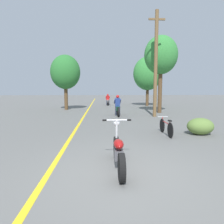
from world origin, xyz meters
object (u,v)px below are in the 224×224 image
motorcycle_foreground (118,151)px  bicycle_parked (166,127)px  roadside_tree_right_far (148,74)px  utility_pole (156,63)px  motorcycle_rider_lead (118,108)px  roadside_tree_left (65,72)px  motorcycle_rider_far (108,101)px  roadside_tree_right_near (161,56)px

motorcycle_foreground → bicycle_parked: size_ratio=1.24×
roadside_tree_right_far → motorcycle_foreground: roadside_tree_right_far is taller
bicycle_parked → utility_pole: bearing=79.5°
motorcycle_rider_lead → motorcycle_foreground: bearing=-94.7°
roadside_tree_left → motorcycle_rider_far: roadside_tree_left is taller
bicycle_parked → roadside_tree_right_far: bearing=79.9°
motorcycle_rider_far → motorcycle_foreground: bearing=-91.2°
roadside_tree_left → bicycle_parked: 12.48m
utility_pole → bicycle_parked: (-1.02, -5.53, -3.29)m
roadside_tree_right_near → motorcycle_rider_lead: size_ratio=2.94×
utility_pole → roadside_tree_right_near: utility_pole is taller
motorcycle_foreground → motorcycle_rider_far: 19.06m
utility_pole → motorcycle_foreground: bearing=-110.4°
motorcycle_foreground → motorcycle_rider_far: size_ratio=1.00×
utility_pole → roadside_tree_left: (-6.90, 5.03, -0.22)m
roadside_tree_right_near → motorcycle_foreground: 12.53m
roadside_tree_right_near → bicycle_parked: size_ratio=3.67×
motorcycle_foreground → bicycle_parked: motorcycle_foreground is taller
motorcycle_foreground → roadside_tree_right_far: bearing=74.7°
motorcycle_rider_lead → bicycle_parked: bearing=-76.5°
motorcycle_rider_far → bicycle_parked: size_ratio=1.23×
roadside_tree_left → motorcycle_rider_lead: roadside_tree_left is taller
motorcycle_foreground → motorcycle_rider_lead: motorcycle_rider_lead is taller
roadside_tree_right_far → roadside_tree_left: 9.30m
roadside_tree_right_near → roadside_tree_left: bearing=160.1°
roadside_tree_right_near → roadside_tree_right_far: bearing=85.2°
motorcycle_rider_lead → roadside_tree_right_near: bearing=23.5°
utility_pole → roadside_tree_right_far: utility_pole is taller
utility_pole → bicycle_parked: utility_pole is taller
roadside_tree_right_near → motorcycle_rider_lead: (-3.50, -1.52, -3.93)m
roadside_tree_right_far → bicycle_parked: bearing=-100.1°
motorcycle_rider_lead → bicycle_parked: size_ratio=1.25×
roadside_tree_right_near → motorcycle_rider_far: bearing=115.9°
roadside_tree_left → roadside_tree_right_far: bearing=24.5°
roadside_tree_right_far → motorcycle_rider_lead: (-4.07, -8.23, -3.06)m
utility_pole → motorcycle_rider_lead: (-2.51, 0.66, -3.07)m
roadside_tree_right_near → roadside_tree_left: size_ratio=1.21×
roadside_tree_right_far → roadside_tree_right_near: bearing=-94.8°
bicycle_parked → motorcycle_rider_lead: bearing=103.5°
roadside_tree_right_far → motorcycle_rider_far: bearing=163.7°
roadside_tree_right_far → motorcycle_rider_lead: roadside_tree_right_far is taller
roadside_tree_left → motorcycle_rider_far: bearing=52.1°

